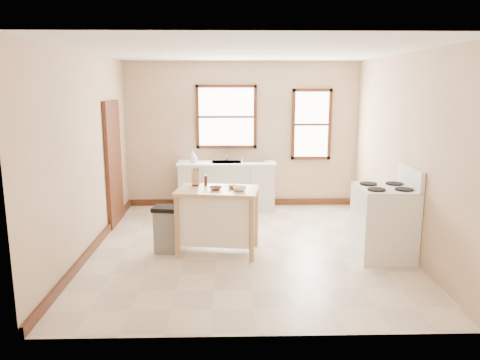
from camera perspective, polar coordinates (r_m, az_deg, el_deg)
name	(u,v)px	position (r m, az deg, el deg)	size (l,w,h in m)	color
floor	(247,247)	(6.98, 0.83, -8.18)	(5.00, 5.00, 0.00)	beige
ceiling	(247,51)	(6.59, 0.90, 15.40)	(5.00, 5.00, 0.00)	white
wall_back	(242,135)	(9.12, 0.23, 5.52)	(4.50, 0.04, 2.80)	#D0AE89
wall_left	(87,154)	(6.93, -18.10, 3.03)	(0.04, 5.00, 2.80)	#D0AE89
wall_right	(404,153)	(7.10, 19.35, 3.14)	(0.04, 5.00, 2.80)	#D0AE89
window_main	(226,117)	(9.07, -1.68, 7.70)	(1.17, 0.06, 1.22)	#412511
window_side	(311,125)	(9.22, 8.71, 6.70)	(0.77, 0.06, 1.37)	#412511
door_left	(114,163)	(8.21, -15.14, 1.98)	(0.06, 0.90, 2.10)	#412511
baseboard_back	(242,202)	(9.33, 0.23, -2.71)	(4.50, 0.04, 0.12)	#412511
baseboard_left	(95,245)	(7.23, -17.21, -7.52)	(0.04, 5.00, 0.12)	#412511
sink_counter	(227,185)	(8.97, -1.63, -0.67)	(1.86, 0.62, 0.92)	silver
faucet	(227,155)	(9.05, -1.65, 3.10)	(0.03, 0.03, 0.22)	silver
soap_bottle_a	(192,156)	(8.80, -5.81, 2.89)	(0.09, 0.10, 0.25)	#B2B2B2
soap_bottle_b	(194,158)	(8.81, -5.57, 2.68)	(0.08, 0.08, 0.18)	#B2B2B2
dish_rack	(253,159)	(8.90, 1.62, 2.60)	(0.44, 0.33, 0.11)	silver
kitchen_island	(218,221)	(6.67, -2.71, -4.98)	(1.13, 0.72, 0.92)	tan
knife_block	(195,179)	(6.78, -5.48, 0.15)	(0.10, 0.10, 0.20)	tan
pepper_grinder	(206,180)	(6.78, -4.20, -0.04)	(0.04, 0.04, 0.15)	#471F13
bowl_a	(215,188)	(6.50, -3.01, -1.02)	(0.18, 0.18, 0.04)	brown
bowl_b	(233,187)	(6.57, -0.88, -0.89)	(0.15, 0.15, 0.04)	brown
bowl_c	(240,189)	(6.43, -0.02, -1.07)	(0.18, 0.18, 0.06)	white
trash_bin	(166,229)	(6.77, -8.98, -5.96)	(0.35, 0.29, 0.67)	slate
gas_stove	(384,213)	(6.74, 17.15, -3.83)	(0.79, 0.81, 1.26)	white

